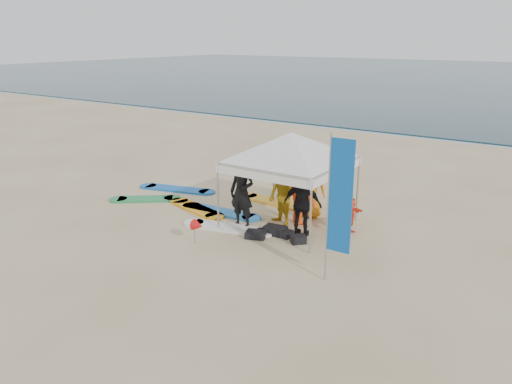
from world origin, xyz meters
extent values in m
plane|color=beige|center=(0.00, 0.00, 0.00)|extent=(120.00, 120.00, 0.00)
cube|color=silver|center=(0.00, 18.20, 0.00)|extent=(160.00, 1.20, 0.01)
imported|color=black|center=(0.13, 2.99, 0.97)|extent=(0.71, 0.47, 1.93)
imported|color=gold|center=(0.88, 3.73, 0.79)|extent=(0.94, 0.86, 1.57)
imported|color=#F94816|center=(1.26, 4.11, 0.95)|extent=(1.41, 1.21, 1.89)
imported|color=black|center=(1.73, 3.36, 0.85)|extent=(1.04, 0.55, 1.69)
imported|color=orange|center=(1.24, 4.68, 0.83)|extent=(0.96, 0.82, 1.66)
imported|color=red|center=(2.66, 4.17, 0.49)|extent=(0.36, 0.93, 0.98)
cylinder|color=#A5A5A8|center=(-0.28, 5.18, 0.90)|extent=(0.05, 0.05, 1.79)
cylinder|color=#A5A5A8|center=(2.41, 5.18, 0.90)|extent=(0.05, 0.05, 1.79)
cylinder|color=#A5A5A8|center=(-0.28, 2.50, 0.90)|extent=(0.05, 0.05, 1.79)
cylinder|color=#A5A5A8|center=(2.41, 2.50, 0.90)|extent=(0.05, 0.05, 1.79)
cube|color=white|center=(1.07, 2.50, 1.67)|extent=(2.79, 0.02, 0.24)
cube|color=white|center=(1.07, 5.18, 1.67)|extent=(2.79, 0.02, 0.24)
cube|color=white|center=(-0.28, 3.84, 1.67)|extent=(0.02, 2.79, 0.24)
cube|color=white|center=(2.41, 3.84, 1.67)|extent=(0.02, 2.79, 0.24)
pyramid|color=white|center=(1.07, 3.84, 2.51)|extent=(3.80, 3.80, 0.72)
cylinder|color=#A5A5A8|center=(3.30, 1.51, 1.55)|extent=(0.04, 0.04, 3.10)
cube|color=#0B54B5|center=(3.57, 1.51, 1.86)|extent=(0.49, 0.03, 2.31)
cylinder|color=#A5A5A8|center=(-0.17, 1.44, 0.30)|extent=(0.02, 0.02, 0.60)
cone|color=red|center=(-0.05, 1.44, 0.50)|extent=(0.28, 0.28, 0.28)
cube|color=black|center=(1.13, 3.04, 0.11)|extent=(0.60, 0.42, 0.22)
cube|color=black|center=(1.37, 3.04, 0.09)|extent=(0.49, 0.36, 0.18)
cube|color=black|center=(0.83, 2.60, 0.08)|extent=(0.61, 0.55, 0.16)
cube|color=black|center=(1.89, 2.89, 0.10)|extent=(0.44, 0.44, 0.20)
cube|color=blue|center=(-1.03, 3.54, 0.04)|extent=(2.09, 0.70, 0.07)
cube|color=blue|center=(-3.57, 4.47, 0.04)|extent=(2.21, 1.10, 0.07)
cube|color=yellow|center=(-0.09, 5.14, 0.04)|extent=(2.23, 0.63, 0.07)
cube|color=#FCA315|center=(-1.78, 3.35, 0.04)|extent=(1.87, 0.97, 0.07)
cube|color=#268B4B|center=(-3.67, 3.15, 0.04)|extent=(1.64, 1.45, 0.07)
cube|color=white|center=(-0.10, 2.66, 0.04)|extent=(2.07, 1.01, 0.07)
camera|label=1|loc=(7.37, -7.03, 4.85)|focal=35.00mm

